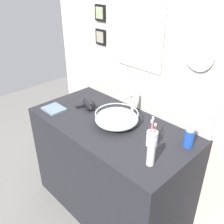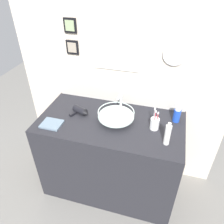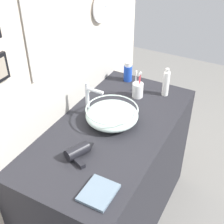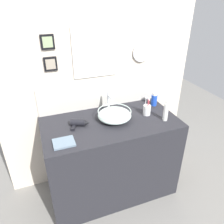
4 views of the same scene
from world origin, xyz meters
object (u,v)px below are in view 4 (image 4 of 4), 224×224
at_px(hair_drier, 79,123).
at_px(hand_towel, 64,143).
at_px(faucet, 109,101).
at_px(soap_dispenser, 154,99).
at_px(glass_bowl_sink, 114,115).
at_px(toothbrush_cup, 147,110).
at_px(spray_bottle, 166,112).

bearing_deg(hair_drier, hand_towel, -129.37).
height_order(faucet, hand_towel, faucet).
xyz_separation_m(soap_dispenser, hand_towel, (-1.04, -0.35, -0.06)).
height_order(glass_bowl_sink, soap_dispenser, soap_dispenser).
bearing_deg(toothbrush_cup, spray_bottle, -54.97).
bearing_deg(faucet, glass_bowl_sink, -90.00).
relative_size(faucet, spray_bottle, 1.14).
distance_m(toothbrush_cup, soap_dispenser, 0.23).
bearing_deg(hand_towel, spray_bottle, 1.96).
bearing_deg(spray_bottle, toothbrush_cup, 125.03).
bearing_deg(glass_bowl_sink, spray_bottle, -21.26).
distance_m(faucet, hand_towel, 0.65).
bearing_deg(faucet, hair_drier, -156.84).
bearing_deg(hand_towel, faucet, 35.03).
relative_size(faucet, hand_towel, 1.32).
height_order(glass_bowl_sink, faucet, faucet).
bearing_deg(soap_dispenser, hand_towel, -161.32).
height_order(glass_bowl_sink, spray_bottle, spray_bottle).
bearing_deg(spray_bottle, hand_towel, -178.04).
xyz_separation_m(spray_bottle, hand_towel, (-0.98, -0.03, -0.09)).
distance_m(hair_drier, spray_bottle, 0.82).
relative_size(glass_bowl_sink, hair_drier, 1.69).
bearing_deg(soap_dispenser, faucet, 178.18).
bearing_deg(hand_towel, glass_bowl_sink, 21.81).
bearing_deg(glass_bowl_sink, hair_drier, 178.18).
relative_size(spray_bottle, hand_towel, 1.16).
bearing_deg(spray_bottle, hair_drier, 166.77).
relative_size(glass_bowl_sink, spray_bottle, 1.59).
distance_m(toothbrush_cup, spray_bottle, 0.20).
height_order(faucet, spray_bottle, faucet).
xyz_separation_m(glass_bowl_sink, faucet, (0.00, 0.16, 0.08)).
xyz_separation_m(glass_bowl_sink, spray_bottle, (0.45, -0.18, 0.04)).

